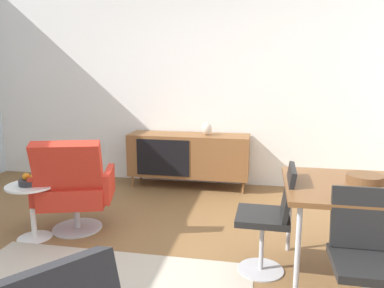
{
  "coord_description": "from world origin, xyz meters",
  "views": [
    {
      "loc": [
        0.79,
        -2.45,
        1.55
      ],
      "look_at": [
        0.22,
        0.54,
        0.95
      ],
      "focal_mm": 34.72,
      "sensor_mm": 36.0,
      "label": 1
    }
  ],
  "objects_px": {
    "dining_chair_near_window": "(271,215)",
    "sideboard": "(189,155)",
    "side_table_round": "(32,205)",
    "wooden_bowl_on_table": "(365,179)",
    "dining_chair_front_left": "(366,257)",
    "vase_cobalt": "(207,129)",
    "lounge_chair_red": "(73,186)",
    "fruit_bowl": "(30,181)"
  },
  "relations": [
    {
      "from": "dining_chair_near_window",
      "to": "sideboard",
      "type": "bearing_deg",
      "value": 117.44
    },
    {
      "from": "side_table_round",
      "to": "wooden_bowl_on_table",
      "type": "bearing_deg",
      "value": -2.4
    },
    {
      "from": "sideboard",
      "to": "dining_chair_front_left",
      "type": "height_order",
      "value": "dining_chair_front_left"
    },
    {
      "from": "vase_cobalt",
      "to": "sideboard",
      "type": "bearing_deg",
      "value": -179.56
    },
    {
      "from": "dining_chair_near_window",
      "to": "lounge_chair_red",
      "type": "xyz_separation_m",
      "value": [
        -1.85,
        0.39,
        -0.0
      ]
    },
    {
      "from": "wooden_bowl_on_table",
      "to": "lounge_chair_red",
      "type": "relative_size",
      "value": 0.27
    },
    {
      "from": "sideboard",
      "to": "wooden_bowl_on_table",
      "type": "distance_m",
      "value": 2.6
    },
    {
      "from": "wooden_bowl_on_table",
      "to": "lounge_chair_red",
      "type": "height_order",
      "value": "lounge_chair_red"
    },
    {
      "from": "wooden_bowl_on_table",
      "to": "fruit_bowl",
      "type": "xyz_separation_m",
      "value": [
        -2.83,
        0.12,
        -0.21
      ]
    },
    {
      "from": "sideboard",
      "to": "dining_chair_near_window",
      "type": "relative_size",
      "value": 1.87
    },
    {
      "from": "dining_chair_front_left",
      "to": "lounge_chair_red",
      "type": "distance_m",
      "value": 2.57
    },
    {
      "from": "sideboard",
      "to": "wooden_bowl_on_table",
      "type": "height_order",
      "value": "wooden_bowl_on_table"
    },
    {
      "from": "dining_chair_near_window",
      "to": "side_table_round",
      "type": "height_order",
      "value": "dining_chair_near_window"
    },
    {
      "from": "lounge_chair_red",
      "to": "vase_cobalt",
      "type": "bearing_deg",
      "value": 57.17
    },
    {
      "from": "dining_chair_near_window",
      "to": "lounge_chair_red",
      "type": "distance_m",
      "value": 1.89
    },
    {
      "from": "sideboard",
      "to": "fruit_bowl",
      "type": "height_order",
      "value": "sideboard"
    },
    {
      "from": "dining_chair_front_left",
      "to": "side_table_round",
      "type": "bearing_deg",
      "value": 164.36
    },
    {
      "from": "sideboard",
      "to": "wooden_bowl_on_table",
      "type": "relative_size",
      "value": 6.15
    },
    {
      "from": "dining_chair_front_left",
      "to": "fruit_bowl",
      "type": "relative_size",
      "value": 4.28
    },
    {
      "from": "wooden_bowl_on_table",
      "to": "side_table_round",
      "type": "bearing_deg",
      "value": 177.6
    },
    {
      "from": "sideboard",
      "to": "dining_chair_front_left",
      "type": "distance_m",
      "value": 3.02
    },
    {
      "from": "dining_chair_near_window",
      "to": "fruit_bowl",
      "type": "height_order",
      "value": "dining_chair_near_window"
    },
    {
      "from": "side_table_round",
      "to": "dining_chair_near_window",
      "type": "bearing_deg",
      "value": -5.27
    },
    {
      "from": "vase_cobalt",
      "to": "fruit_bowl",
      "type": "distance_m",
      "value": 2.29
    },
    {
      "from": "vase_cobalt",
      "to": "side_table_round",
      "type": "distance_m",
      "value": 2.32
    },
    {
      "from": "lounge_chair_red",
      "to": "dining_chair_near_window",
      "type": "bearing_deg",
      "value": -11.99
    },
    {
      "from": "dining_chair_front_left",
      "to": "side_table_round",
      "type": "height_order",
      "value": "dining_chair_front_left"
    },
    {
      "from": "dining_chair_front_left",
      "to": "dining_chair_near_window",
      "type": "distance_m",
      "value": 0.78
    },
    {
      "from": "sideboard",
      "to": "dining_chair_near_window",
      "type": "distance_m",
      "value": 2.27
    },
    {
      "from": "side_table_round",
      "to": "fruit_bowl",
      "type": "height_order",
      "value": "fruit_bowl"
    },
    {
      "from": "lounge_chair_red",
      "to": "side_table_round",
      "type": "relative_size",
      "value": 1.82
    },
    {
      "from": "wooden_bowl_on_table",
      "to": "dining_chair_near_window",
      "type": "bearing_deg",
      "value": -173.05
    },
    {
      "from": "vase_cobalt",
      "to": "fruit_bowl",
      "type": "relative_size",
      "value": 0.84
    },
    {
      "from": "wooden_bowl_on_table",
      "to": "side_table_round",
      "type": "relative_size",
      "value": 0.5
    },
    {
      "from": "dining_chair_near_window",
      "to": "lounge_chair_red",
      "type": "bearing_deg",
      "value": 168.01
    },
    {
      "from": "dining_chair_near_window",
      "to": "fruit_bowl",
      "type": "distance_m",
      "value": 2.18
    },
    {
      "from": "sideboard",
      "to": "wooden_bowl_on_table",
      "type": "xyz_separation_m",
      "value": [
        1.71,
        -1.93,
        0.33
      ]
    },
    {
      "from": "wooden_bowl_on_table",
      "to": "dining_chair_front_left",
      "type": "height_order",
      "value": "dining_chair_front_left"
    },
    {
      "from": "wooden_bowl_on_table",
      "to": "lounge_chair_red",
      "type": "bearing_deg",
      "value": 172.94
    },
    {
      "from": "sideboard",
      "to": "lounge_chair_red",
      "type": "xyz_separation_m",
      "value": [
        -0.8,
        -1.62,
        0.03
      ]
    },
    {
      "from": "dining_chair_near_window",
      "to": "fruit_bowl",
      "type": "xyz_separation_m",
      "value": [
        -2.17,
        0.2,
        0.09
      ]
    },
    {
      "from": "sideboard",
      "to": "dining_chair_front_left",
      "type": "bearing_deg",
      "value": -58.36
    }
  ]
}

